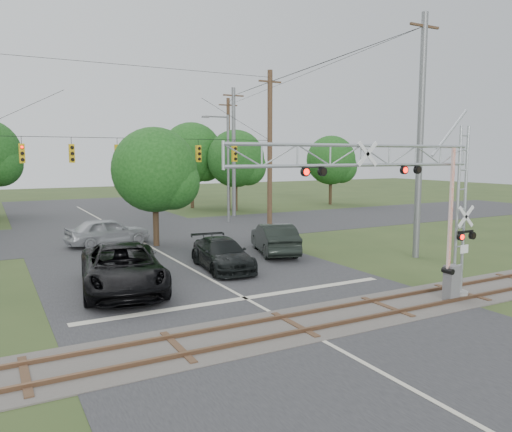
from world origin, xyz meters
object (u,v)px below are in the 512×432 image
traffic_signal_span (153,152)px  crossing_gantry (404,195)px  sedan_silver (108,231)px  streetlight (226,163)px  car_dark (222,254)px  pickup_black (123,268)px

traffic_signal_span → crossing_gantry: bearing=-79.5°
sedan_silver → streetlight: size_ratio=0.57×
streetlight → traffic_signal_span: bearing=-142.6°
sedan_silver → traffic_signal_span: bearing=-95.8°
crossing_gantry → traffic_signal_span: size_ratio=0.54×
crossing_gantry → car_dark: (-2.93, 8.93, -3.39)m
car_dark → sedan_silver: (-3.46, 9.35, 0.11)m
traffic_signal_span → streetlight: bearing=37.4°
traffic_signal_span → pickup_black: (-4.76, -11.03, -4.78)m
traffic_signal_span → car_dark: bearing=-87.2°
crossing_gantry → car_dark: crossing_gantry is taller
crossing_gantry → sedan_silver: crossing_gantry is taller
pickup_black → sedan_silver: (1.75, 10.96, -0.09)m
pickup_black → car_dark: 5.46m
crossing_gantry → streetlight: (4.63, 24.49, 0.79)m
crossing_gantry → streetlight: size_ratio=1.19×
crossing_gantry → streetlight: 24.94m
traffic_signal_span → sedan_silver: size_ratio=3.85×
car_dark → traffic_signal_span: bearing=98.7°
crossing_gantry → sedan_silver: 19.64m
crossing_gantry → pickup_black: (-8.15, 7.33, -3.19)m
streetlight → car_dark: bearing=-115.9°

